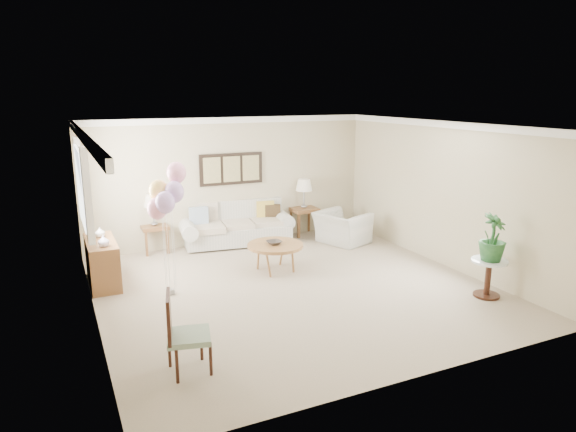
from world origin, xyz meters
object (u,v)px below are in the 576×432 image
at_px(armchair, 342,228).
at_px(balloon_cluster, 166,194).
at_px(coffee_table, 275,246).
at_px(accent_chair, 182,331).
at_px(sofa, 236,227).

height_order(armchair, balloon_cluster, balloon_cluster).
bearing_deg(coffee_table, balloon_cluster, -170.36).
relative_size(armchair, balloon_cluster, 0.49).
height_order(coffee_table, balloon_cluster, balloon_cluster).
relative_size(accent_chair, balloon_cluster, 0.47).
height_order(sofa, accent_chair, accent_chair).
bearing_deg(accent_chair, sofa, 64.00).
bearing_deg(balloon_cluster, sofa, 50.44).
bearing_deg(armchair, balloon_cluster, 89.62).
bearing_deg(balloon_cluster, coffee_table, 9.64).
relative_size(coffee_table, armchair, 0.98).
xyz_separation_m(armchair, accent_chair, (-4.27, -3.70, 0.17)).
bearing_deg(sofa, balloon_cluster, -129.56).
xyz_separation_m(coffee_table, armchair, (1.98, 1.03, -0.13)).
bearing_deg(armchair, coffee_table, 97.90).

